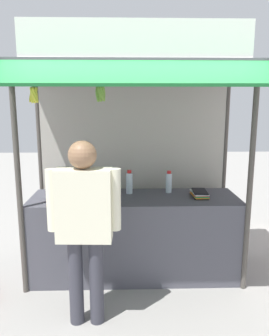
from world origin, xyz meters
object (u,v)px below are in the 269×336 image
at_px(magazine_stack_back_left, 200,194).
at_px(vendor_person, 84,217).
at_px(magazine_stack_front_left, 60,199).
at_px(water_bottle_left, 129,183).
at_px(banana_bunch_inner_left, 101,94).
at_px(magazine_stack_rear_center, 98,197).
at_px(water_bottle_back_right, 169,182).
at_px(banana_bunch_inner_right, 34,95).
at_px(water_bottle_far_left, 70,184).

relative_size(magazine_stack_back_left, vendor_person, 0.18).
bearing_deg(magazine_stack_front_left, water_bottle_left, 22.46).
height_order(water_bottle_left, banana_bunch_inner_left, banana_bunch_inner_left).
bearing_deg(magazine_stack_rear_center, magazine_stack_back_left, 6.70).
bearing_deg(magazine_stack_rear_center, vendor_person, -94.42).
distance_m(magazine_stack_front_left, banana_bunch_inner_left, 1.30).
relative_size(water_bottle_back_right, banana_bunch_inner_right, 0.95).
height_order(banana_bunch_inner_left, vendor_person, banana_bunch_inner_left).
bearing_deg(water_bottle_back_right, magazine_stack_rear_center, -158.30).
distance_m(magazine_stack_back_left, banana_bunch_inner_left, 1.67).
relative_size(magazine_stack_front_left, magazine_stack_rear_center, 1.29).
xyz_separation_m(water_bottle_far_left, magazine_stack_back_left, (1.57, -0.22, -0.08)).
distance_m(magazine_stack_front_left, magazine_stack_rear_center, 0.42).
distance_m(water_bottle_back_right, magazine_stack_back_left, 0.41).
relative_size(magazine_stack_back_left, banana_bunch_inner_right, 1.07).
xyz_separation_m(water_bottle_far_left, vendor_person, (0.31, -1.13, -0.03)).
height_order(water_bottle_back_right, water_bottle_far_left, water_bottle_back_right).
bearing_deg(water_bottle_far_left, vendor_person, -74.80).
distance_m(magazine_stack_rear_center, banana_bunch_inner_right, 1.31).
xyz_separation_m(magazine_stack_back_left, magazine_stack_rear_center, (-1.20, -0.14, 0.01)).
relative_size(magazine_stack_rear_center, banana_bunch_inner_left, 0.90).
xyz_separation_m(water_bottle_far_left, magazine_stack_rear_center, (0.37, -0.36, -0.07)).
height_order(water_bottle_far_left, magazine_stack_front_left, water_bottle_far_left).
height_order(magazine_stack_back_left, banana_bunch_inner_left, banana_bunch_inner_left).
height_order(water_bottle_left, magazine_stack_back_left, water_bottle_left).
distance_m(water_bottle_back_right, water_bottle_left, 0.49).
bearing_deg(magazine_stack_rear_center, magazine_stack_front_left, -177.61).
xyz_separation_m(banana_bunch_inner_left, banana_bunch_inner_right, (-0.65, 0.00, -0.01)).
bearing_deg(magazine_stack_rear_center, water_bottle_far_left, 135.34).
distance_m(water_bottle_far_left, banana_bunch_inner_right, 1.28).
xyz_separation_m(magazine_stack_front_left, vendor_person, (0.36, -0.75, 0.05)).
bearing_deg(banana_bunch_inner_right, magazine_stack_rear_center, 30.06).
xyz_separation_m(water_bottle_far_left, water_bottle_left, (0.73, -0.06, 0.02)).
bearing_deg(banana_bunch_inner_right, water_bottle_left, 34.30).
relative_size(magazine_stack_front_left, magazine_stack_back_left, 1.05).
bearing_deg(water_bottle_back_right, water_bottle_far_left, 178.94).
bearing_deg(water_bottle_far_left, banana_bunch_inner_left, -57.13).
xyz_separation_m(banana_bunch_inner_left, vendor_person, (-0.14, -0.44, -1.10)).
bearing_deg(magazine_stack_back_left, magazine_stack_rear_center, -173.30).
distance_m(water_bottle_left, vendor_person, 1.16).
bearing_deg(magazine_stack_back_left, water_bottle_back_right, 149.98).
xyz_separation_m(water_bottle_back_right, vendor_person, (-0.91, -1.11, -0.05)).
relative_size(magazine_stack_front_left, vendor_person, 0.18).
bearing_deg(banana_bunch_inner_left, magazine_stack_back_left, 22.76).
xyz_separation_m(water_bottle_far_left, magazine_stack_front_left, (-0.05, -0.38, -0.08)).
xyz_separation_m(magazine_stack_front_left, magazine_stack_back_left, (1.62, 0.16, 0.00)).
distance_m(magazine_stack_front_left, magazine_stack_back_left, 1.63).
xyz_separation_m(water_bottle_back_right, water_bottle_far_left, (-1.22, 0.02, -0.01)).
bearing_deg(magazine_stack_front_left, water_bottle_far_left, 81.96).
bearing_deg(vendor_person, water_bottle_far_left, 107.60).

